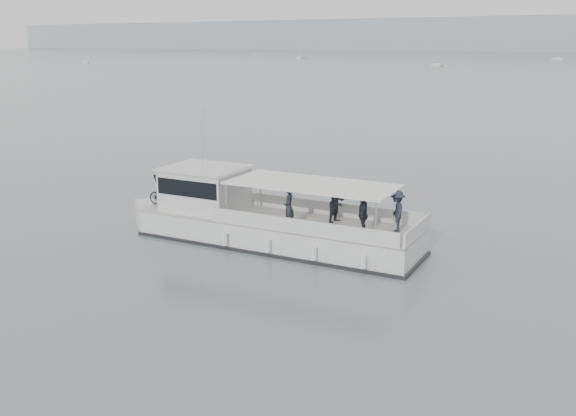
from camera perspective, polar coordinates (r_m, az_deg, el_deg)
The scene contains 3 objects.
ground at distance 27.02m, azimuth 7.22°, elevation -2.86°, with size 1400.00×1400.00×0.00m, color slate.
tour_boat at distance 26.59m, azimuth -3.15°, elevation -0.99°, with size 13.41×4.04×5.58m.
moored_fleet at distance 273.85m, azimuth 19.57°, elevation 12.15°, with size 423.82×248.50×10.69m.
Camera 1 is at (10.40, -23.61, 8.04)m, focal length 40.00 mm.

